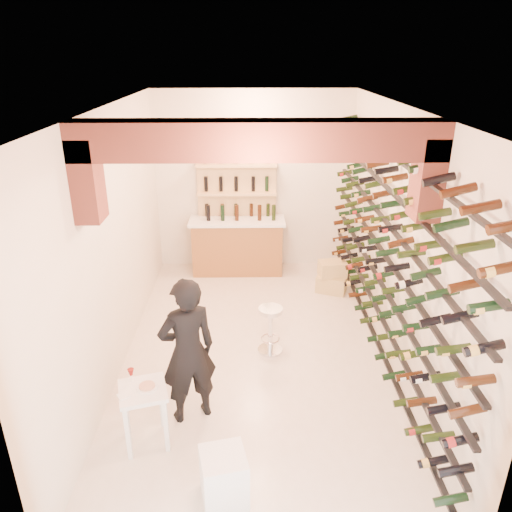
{
  "coord_description": "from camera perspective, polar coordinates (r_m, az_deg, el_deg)",
  "views": [
    {
      "loc": [
        -0.1,
        -5.57,
        3.79
      ],
      "look_at": [
        0.0,
        0.3,
        1.3
      ],
      "focal_mm": 34.22,
      "sensor_mm": 36.0,
      "label": 1
    }
  ],
  "objects": [
    {
      "name": "ground",
      "position": [
        6.74,
        0.04,
        -11.24
      ],
      "size": [
        6.0,
        6.0,
        0.0
      ],
      "primitive_type": "plane",
      "color": "beige",
      "rests_on": "ground"
    },
    {
      "name": "room_shell",
      "position": [
        5.53,
        0.1,
        6.81
      ],
      "size": [
        3.52,
        6.02,
        3.21
      ],
      "color": "silver",
      "rests_on": "ground"
    },
    {
      "name": "wine_rack",
      "position": [
        6.23,
        14.28,
        1.12
      ],
      "size": [
        0.32,
        5.7,
        2.56
      ],
      "color": "black",
      "rests_on": "ground"
    },
    {
      "name": "back_counter",
      "position": [
        8.85,
        -2.19,
        1.35
      ],
      "size": [
        1.7,
        0.62,
        1.29
      ],
      "color": "#965F2E",
      "rests_on": "ground"
    },
    {
      "name": "back_shelving",
      "position": [
        8.86,
        -2.22,
        5.75
      ],
      "size": [
        1.4,
        0.31,
        2.73
      ],
      "color": "#E1B77E",
      "rests_on": "ground"
    },
    {
      "name": "tasting_table",
      "position": [
        5.24,
        -13.03,
        -15.93
      ],
      "size": [
        0.57,
        0.57,
        0.81
      ],
      "rotation": [
        0.0,
        0.0,
        0.28
      ],
      "color": "white",
      "rests_on": "ground"
    },
    {
      "name": "white_stool",
      "position": [
        4.82,
        -3.79,
        -24.38
      ],
      "size": [
        0.47,
        0.47,
        0.5
      ],
      "primitive_type": "cube",
      "rotation": [
        0.0,
        0.0,
        0.22
      ],
      "color": "white",
      "rests_on": "ground"
    },
    {
      "name": "person",
      "position": [
        5.3,
        -7.99,
        -10.97
      ],
      "size": [
        0.73,
        0.63,
        1.7
      ],
      "primitive_type": "imported",
      "rotation": [
        0.0,
        0.0,
        3.57
      ],
      "color": "black",
      "rests_on": "ground"
    },
    {
      "name": "chrome_barstool",
      "position": [
        6.58,
        1.7,
        -8.22
      ],
      "size": [
        0.34,
        0.34,
        0.66
      ],
      "rotation": [
        0.0,
        0.0,
        0.14
      ],
      "color": "silver",
      "rests_on": "ground"
    },
    {
      "name": "crate_lower",
      "position": [
        8.36,
        8.82,
        -3.19
      ],
      "size": [
        0.57,
        0.49,
        0.29
      ],
      "primitive_type": "cube",
      "rotation": [
        0.0,
        0.0,
        -0.37
      ],
      "color": "tan",
      "rests_on": "ground"
    },
    {
      "name": "crate_upper",
      "position": [
        8.24,
        8.93,
        -1.49
      ],
      "size": [
        0.47,
        0.36,
        0.26
      ],
      "primitive_type": "cube",
      "rotation": [
        0.0,
        0.0,
        0.13
      ],
      "color": "tan",
      "rests_on": "crate_lower"
    }
  ]
}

